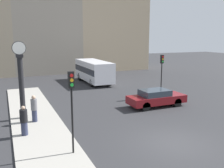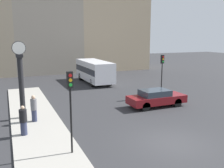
{
  "view_description": "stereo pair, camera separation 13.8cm",
  "coord_description": "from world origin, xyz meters",
  "px_view_note": "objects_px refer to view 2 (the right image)",
  "views": [
    {
      "loc": [
        -7.84,
        -9.93,
        5.48
      ],
      "look_at": [
        -0.19,
        7.59,
        1.82
      ],
      "focal_mm": 40.0,
      "sensor_mm": 36.0,
      "label": 1
    },
    {
      "loc": [
        -7.71,
        -9.99,
        5.48
      ],
      "look_at": [
        -0.19,
        7.59,
        1.82
      ],
      "focal_mm": 40.0,
      "sensor_mm": 36.0,
      "label": 2
    }
  ],
  "objects_px": {
    "bus_distant": "(94,70)",
    "traffic_light_far": "(162,67)",
    "pedestrian_grey_jacket": "(34,108)",
    "traffic_light_near": "(70,96)",
    "sedan_car": "(156,98)",
    "street_clock": "(21,81)",
    "pedestrian_black_jacket": "(23,121)"
  },
  "relations": [
    {
      "from": "street_clock",
      "to": "pedestrian_grey_jacket",
      "type": "height_order",
      "value": "street_clock"
    },
    {
      "from": "bus_distant",
      "to": "pedestrian_black_jacket",
      "type": "distance_m",
      "value": 16.71
    },
    {
      "from": "traffic_light_far",
      "to": "pedestrian_grey_jacket",
      "type": "bearing_deg",
      "value": -167.7
    },
    {
      "from": "pedestrian_grey_jacket",
      "to": "traffic_light_far",
      "type": "bearing_deg",
      "value": 12.3
    },
    {
      "from": "bus_distant",
      "to": "traffic_light_near",
      "type": "xyz_separation_m",
      "value": [
        -7.12,
        -17.23,
        1.37
      ]
    },
    {
      "from": "traffic_light_near",
      "to": "pedestrian_grey_jacket",
      "type": "relative_size",
      "value": 2.24
    },
    {
      "from": "traffic_light_far",
      "to": "sedan_car",
      "type": "bearing_deg",
      "value": -131.55
    },
    {
      "from": "sedan_car",
      "to": "pedestrian_black_jacket",
      "type": "height_order",
      "value": "pedestrian_black_jacket"
    },
    {
      "from": "bus_distant",
      "to": "pedestrian_grey_jacket",
      "type": "relative_size",
      "value": 4.32
    },
    {
      "from": "pedestrian_grey_jacket",
      "to": "traffic_light_near",
      "type": "bearing_deg",
      "value": -77.88
    },
    {
      "from": "street_clock",
      "to": "pedestrian_grey_jacket",
      "type": "relative_size",
      "value": 2.95
    },
    {
      "from": "sedan_car",
      "to": "traffic_light_far",
      "type": "relative_size",
      "value": 1.19
    },
    {
      "from": "sedan_car",
      "to": "traffic_light_far",
      "type": "xyz_separation_m",
      "value": [
        2.03,
        2.29,
        2.07
      ]
    },
    {
      "from": "sedan_car",
      "to": "street_clock",
      "type": "bearing_deg",
      "value": 174.82
    },
    {
      "from": "pedestrian_grey_jacket",
      "to": "pedestrian_black_jacket",
      "type": "bearing_deg",
      "value": -110.46
    },
    {
      "from": "sedan_car",
      "to": "bus_distant",
      "type": "bearing_deg",
      "value": 95.13
    },
    {
      "from": "bus_distant",
      "to": "traffic_light_far",
      "type": "xyz_separation_m",
      "value": [
        3.09,
        -9.49,
        1.28
      ]
    },
    {
      "from": "bus_distant",
      "to": "pedestrian_black_jacket",
      "type": "height_order",
      "value": "bus_distant"
    },
    {
      "from": "sedan_car",
      "to": "traffic_light_far",
      "type": "distance_m",
      "value": 3.7
    },
    {
      "from": "traffic_light_near",
      "to": "pedestrian_grey_jacket",
      "type": "bearing_deg",
      "value": 102.12
    },
    {
      "from": "bus_distant",
      "to": "traffic_light_far",
      "type": "bearing_deg",
      "value": -71.96
    },
    {
      "from": "traffic_light_near",
      "to": "pedestrian_black_jacket",
      "type": "relative_size",
      "value": 2.31
    },
    {
      "from": "sedan_car",
      "to": "pedestrian_grey_jacket",
      "type": "bearing_deg",
      "value": -178.9
    },
    {
      "from": "traffic_light_near",
      "to": "street_clock",
      "type": "bearing_deg",
      "value": 105.25
    },
    {
      "from": "pedestrian_grey_jacket",
      "to": "sedan_car",
      "type": "bearing_deg",
      "value": 1.1
    },
    {
      "from": "traffic_light_near",
      "to": "sedan_car",
      "type": "bearing_deg",
      "value": 33.66
    },
    {
      "from": "bus_distant",
      "to": "traffic_light_far",
      "type": "relative_size",
      "value": 1.92
    },
    {
      "from": "sedan_car",
      "to": "bus_distant",
      "type": "xyz_separation_m",
      "value": [
        -1.06,
        11.78,
        0.79
      ]
    },
    {
      "from": "sedan_car",
      "to": "pedestrian_grey_jacket",
      "type": "xyz_separation_m",
      "value": [
        -9.3,
        -0.18,
        0.26
      ]
    },
    {
      "from": "street_clock",
      "to": "traffic_light_far",
      "type": "bearing_deg",
      "value": 6.67
    },
    {
      "from": "street_clock",
      "to": "pedestrian_grey_jacket",
      "type": "bearing_deg",
      "value": -60.95
    },
    {
      "from": "street_clock",
      "to": "pedestrian_black_jacket",
      "type": "xyz_separation_m",
      "value": [
        -0.18,
        -3.17,
        -1.66
      ]
    }
  ]
}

